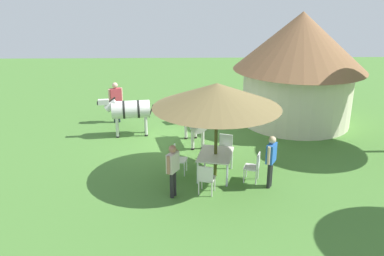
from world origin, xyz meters
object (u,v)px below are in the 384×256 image
thatched_hut (299,64)px  standing_watcher (116,99)px  patio_chair_east_end (254,165)px  guest_behind_table (173,166)px  patio_dining_table (216,156)px  striped_lounge_chair (186,116)px  patio_chair_near_lawn (225,146)px  guest_beside_umbrella (271,157)px  patio_chair_near_hut (206,177)px  zebra_by_umbrella (129,110)px  shade_umbrella (217,95)px  patio_chair_west_end (177,158)px  zebra_nearest_camera (194,119)px

thatched_hut → standing_watcher: thatched_hut is taller
patio_chair_east_end → guest_behind_table: (0.86, -2.40, 0.41)m
patio_dining_table → striped_lounge_chair: bearing=-170.5°
patio_chair_east_end → patio_chair_near_lawn: same height
patio_chair_east_end → standing_watcher: size_ratio=0.52×
thatched_hut → striped_lounge_chair: (-0.10, -4.63, -2.25)m
guest_beside_umbrella → guest_behind_table: 2.84m
guest_behind_table → standing_watcher: standing_watcher is taller
patio_chair_near_hut → zebra_by_umbrella: 5.48m
shade_umbrella → standing_watcher: (-5.16, -3.79, -1.54)m
zebra_by_umbrella → thatched_hut: bearing=-85.7°
patio_chair_east_end → guest_behind_table: size_ratio=0.58×
patio_dining_table → guest_beside_umbrella: (0.75, 1.53, 0.29)m
guest_behind_table → standing_watcher: size_ratio=0.89×
thatched_hut → guest_beside_umbrella: thatched_hut is taller
patio_chair_west_end → patio_chair_near_lawn: 1.82m
thatched_hut → patio_chair_near_lawn: 5.52m
patio_chair_west_end → striped_lounge_chair: size_ratio=0.94×
patio_chair_west_end → standing_watcher: size_ratio=0.52×
guest_beside_umbrella → zebra_by_umbrella: guest_beside_umbrella is taller
patio_chair_west_end → patio_chair_east_end: 2.39m
patio_dining_table → zebra_nearest_camera: size_ratio=0.73×
patio_chair_west_end → zebra_nearest_camera: 2.49m
patio_chair_near_hut → patio_chair_near_lawn: (-2.27, 0.76, 0.00)m
patio_chair_east_end → striped_lounge_chair: 5.88m
thatched_hut → zebra_nearest_camera: 5.20m
standing_watcher → striped_lounge_chair: size_ratio=1.80×
patio_dining_table → patio_chair_west_end: (-0.23, -1.18, -0.14)m
thatched_hut → zebra_nearest_camera: (2.42, -4.33, -1.54)m
thatched_hut → patio_chair_west_end: 7.17m
zebra_nearest_camera → guest_beside_umbrella: bearing=109.7°
zebra_nearest_camera → zebra_by_umbrella: 2.66m
patio_chair_near_hut → patio_chair_east_end: 1.66m
striped_lounge_chair → patio_chair_near_hut: bearing=-22.3°
shade_umbrella → guest_behind_table: shade_umbrella is taller
guest_beside_umbrella → patio_chair_near_hut: bearing=-49.3°
patio_chair_near_lawn → guest_behind_table: guest_behind_table is taller
patio_chair_near_hut → zebra_nearest_camera: (-3.76, -0.22, 0.44)m
patio_dining_table → patio_chair_west_end: bearing=-101.2°
patio_chair_near_lawn → standing_watcher: standing_watcher is taller
standing_watcher → patio_chair_east_end: bearing=104.8°
thatched_hut → patio_chair_west_end: thatched_hut is taller
patio_chair_west_end → striped_lounge_chair: bearing=-172.5°
guest_behind_table → zebra_nearest_camera: bearing=-161.2°
thatched_hut → patio_chair_near_hut: (6.18, -4.12, -1.98)m
patio_dining_table → guest_beside_umbrella: size_ratio=0.96×
patio_chair_west_end → standing_watcher: bearing=-140.8°
guest_behind_table → standing_watcher: bearing=-129.4°
patio_chair_near_lawn → striped_lounge_chair: (-4.00, -1.27, -0.27)m
patio_dining_table → striped_lounge_chair: size_ratio=1.58×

